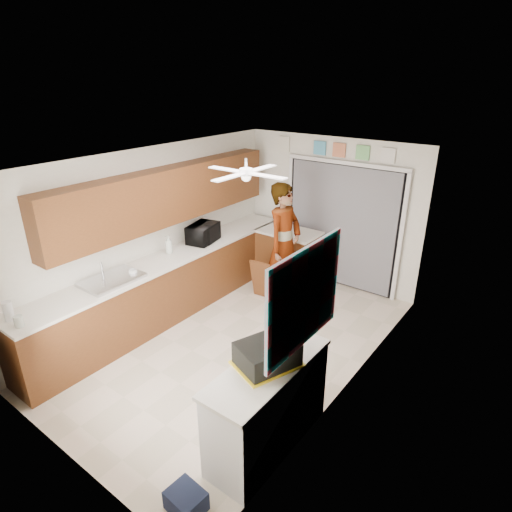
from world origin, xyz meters
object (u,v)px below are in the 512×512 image
Objects in this scene: suitcase at (267,354)px; man at (284,244)px; microwave at (203,233)px; paper_towel_roll at (8,311)px; dog at (273,335)px; cup at (133,272)px; soap_bottle at (169,244)px; navy_crate at (186,501)px; cardboard_box at (248,411)px.

man reaches higher than suitcase.
microwave is 2.37× the size of paper_towel_roll.
suitcase is at bearing -75.65° from dog.
dog is (1.84, 2.42, -0.86)m from paper_towel_roll.
soap_bottle is at bearing 103.06° from cup.
man is at bearing 111.25° from navy_crate.
cup is at bearing 171.11° from cardboard_box.
suitcase is at bearing -20.35° from cardboard_box.
paper_towel_roll is (-0.07, -3.00, -0.03)m from microwave.
cardboard_box is at bearing -154.00° from man.
soap_bottle is at bearing 154.09° from cardboard_box.
cardboard_box is 1.15m from navy_crate.
cardboard_box is (2.41, -1.17, -0.97)m from soap_bottle.
dog is at bearing -121.60° from microwave.
man is (1.04, 2.07, -0.01)m from cup.
man is 1.56m from dog.
microwave is at bearing 118.20° from man.
navy_crate is at bearing -90.51° from dog.
navy_crate is 2.48m from dog.
paper_towel_roll is at bearing 161.61° from man.
soap_bottle is at bearing 175.12° from suitcase.
microwave is at bearing 130.57° from navy_crate.
cup is 0.06× the size of man.
dog is (-0.86, 1.35, -0.86)m from suitcase.
microwave is 1.30m from man.
microwave is 1.71× the size of navy_crate.
paper_towel_roll is at bearing 165.21° from microwave.
suitcase is 1.40m from navy_crate.
microwave is 3.27m from suitcase.
suitcase is at bearing 83.84° from navy_crate.
microwave is 3.10m from cardboard_box.
suitcase is (2.63, -1.93, -0.03)m from microwave.
soap_bottle is at bearing 163.89° from dog.
navy_crate is at bearing -31.39° from cup.
microwave is 1.08× the size of dog.
soap_bottle is 3.01m from suitcase.
dog is at bearing -151.79° from man.
cup is 2.32m from man.
microwave is at bearing 164.12° from suitcase.
dog is (1.68, 0.89, -0.79)m from cup.
microwave is at bearing 81.79° from soap_bottle.
paper_towel_roll is at bearing -96.22° from cup.
dog is (-0.75, 2.37, 0.10)m from navy_crate.
navy_crate is at bearing -152.91° from microwave.
microwave is 4.00m from navy_crate.
suitcase is at bearing -10.40° from cup.
cardboard_box is 2.82m from man.
microwave is 2.07m from dog.
suitcase is 1.07× the size of dog.
cardboard_box is 1.16× the size of navy_crate.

